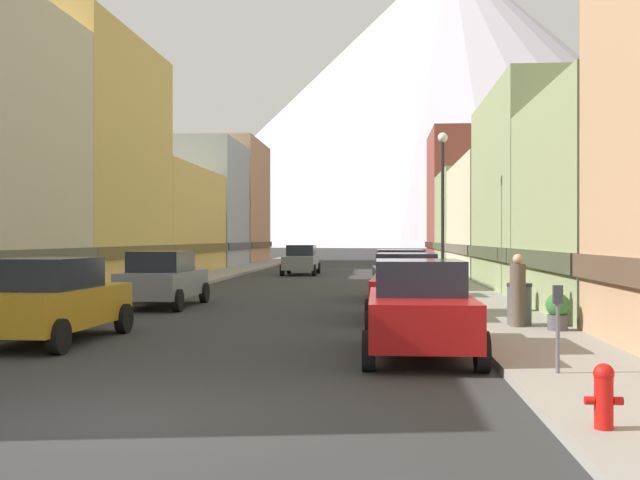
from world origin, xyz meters
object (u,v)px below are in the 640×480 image
(car_left_0, at_px, (51,300))
(car_driving_0, at_px, (301,260))
(potted_plant_1, at_px, (520,296))
(car_right_0, at_px, (419,308))
(car_left_1, at_px, (163,279))
(trash_bin_right, at_px, (519,304))
(streetlamp_right, at_px, (443,189))
(potted_plant_2, at_px, (80,282))
(fire_hydrant_near, at_px, (604,394))
(potted_plant_0, at_px, (558,311))
(car_right_2, at_px, (400,275))
(parking_meter_near, at_px, (558,316))
(pedestrian_1, at_px, (518,293))
(car_right_1, at_px, (407,286))

(car_left_0, distance_m, car_driving_0, 30.21)
(potted_plant_1, bearing_deg, car_left_0, -149.54)
(car_right_0, bearing_deg, car_driving_0, 99.76)
(car_left_1, xyz_separation_m, car_driving_0, (2.20, 21.76, 0.00))
(car_left_0, relative_size, car_left_1, 1.01)
(car_driving_0, bearing_deg, trash_bin_right, -73.80)
(car_driving_0, height_order, trash_bin_right, car_driving_0)
(potted_plant_1, height_order, streetlamp_right, streetlamp_right)
(car_right_0, xyz_separation_m, potted_plant_2, (-10.80, 10.83, -0.20))
(fire_hydrant_near, xyz_separation_m, trash_bin_right, (0.90, 9.97, 0.12))
(car_left_0, relative_size, potted_plant_0, 5.43)
(car_right_2, height_order, fire_hydrant_near, car_right_2)
(parking_meter_near, relative_size, potted_plant_2, 1.40)
(potted_plant_0, bearing_deg, potted_plant_2, 150.70)
(car_right_2, relative_size, potted_plant_2, 4.71)
(car_right_0, bearing_deg, car_left_0, 170.62)
(car_left_1, bearing_deg, car_right_0, -51.69)
(potted_plant_2, bearing_deg, car_right_2, 11.04)
(parking_meter_near, relative_size, streetlamp_right, 0.23)
(car_left_0, distance_m, car_right_2, 13.94)
(car_driving_0, distance_m, parking_meter_near, 34.69)
(car_left_0, bearing_deg, fire_hydrant_near, -37.95)
(trash_bin_right, distance_m, pedestrian_1, 0.45)
(car_right_1, xyz_separation_m, potted_plant_1, (3.20, 1.06, -0.33))
(streetlamp_right, bearing_deg, potted_plant_0, -81.24)
(trash_bin_right, bearing_deg, car_right_2, 105.95)
(fire_hydrant_near, bearing_deg, potted_plant_0, 80.16)
(car_driving_0, distance_m, streetlamp_right, 19.27)
(car_right_1, bearing_deg, car_driving_0, 102.27)
(car_driving_0, bearing_deg, car_left_0, -94.18)
(car_right_2, height_order, potted_plant_2, car_right_2)
(potted_plant_0, bearing_deg, trash_bin_right, 122.12)
(car_right_2, distance_m, car_driving_0, 19.22)
(parking_meter_near, relative_size, trash_bin_right, 1.36)
(potted_plant_0, bearing_deg, parking_meter_near, -102.81)
(car_driving_0, height_order, parking_meter_near, car_driving_0)
(car_right_2, distance_m, potted_plant_0, 10.47)
(parking_meter_near, bearing_deg, trash_bin_right, 84.75)
(car_left_1, xyz_separation_m, trash_bin_right, (10.15, -5.61, -0.26))
(car_left_1, bearing_deg, car_right_2, 23.61)
(fire_hydrant_near, distance_m, potted_plant_1, 13.66)
(car_right_1, relative_size, car_driving_0, 1.01)
(car_driving_0, xyz_separation_m, potted_plant_2, (-5.40, -20.55, -0.20))
(car_driving_0, distance_m, potted_plant_2, 21.25)
(potted_plant_0, bearing_deg, fire_hydrant_near, -99.84)
(car_driving_0, relative_size, trash_bin_right, 4.49)
(car_right_1, bearing_deg, car_left_0, -145.18)
(streetlamp_right, bearing_deg, car_left_0, -126.38)
(potted_plant_1, bearing_deg, streetlamp_right, 105.20)
(car_right_2, bearing_deg, car_driving_0, 106.31)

